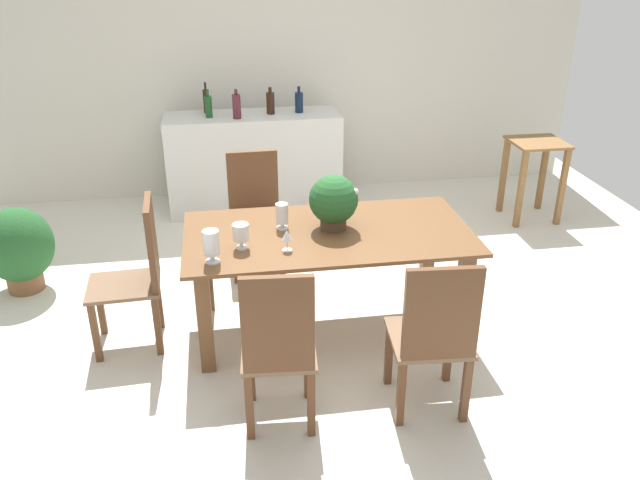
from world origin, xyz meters
TOP-DOWN VIEW (x-y plane):
  - ground_plane at (0.00, 0.00)m, footprint 7.04×7.04m
  - back_wall at (0.00, 2.60)m, footprint 6.40×0.10m
  - dining_table at (0.00, -0.27)m, footprint 1.94×1.00m
  - chair_far_left at (-0.44, 0.74)m, footprint 0.46×0.41m
  - chair_near_left at (-0.44, -1.28)m, footprint 0.45×0.44m
  - chair_near_right at (0.43, -1.29)m, footprint 0.48×0.49m
  - chair_head_end at (-1.27, -0.26)m, footprint 0.49×0.43m
  - flower_centerpiece at (0.04, -0.21)m, footprint 0.33×0.33m
  - crystal_vase_left at (-0.59, -0.43)m, footprint 0.11×0.11m
  - crystal_vase_center_near at (-0.78, -0.60)m, footprint 0.10×0.10m
  - crystal_vase_right at (-0.30, -0.17)m, footprint 0.09×0.09m
  - wine_glass at (-0.31, -0.51)m, footprint 0.06×0.06m
  - kitchen_counter at (-0.36, 2.06)m, footprint 1.72×0.53m
  - wine_bottle_amber at (-0.77, 2.02)m, footprint 0.07×0.07m
  - wine_bottle_tall at (0.11, 2.08)m, footprint 0.08×0.08m
  - wine_bottle_dark at (-0.17, 2.06)m, footprint 0.08×0.08m
  - wine_bottle_green at (-0.79, 2.21)m, footprint 0.06×0.06m
  - wine_bottle_clear at (-0.51, 1.94)m, footprint 0.08×0.08m
  - side_table at (2.31, 1.37)m, footprint 0.50×0.48m
  - potted_plant_floor at (-2.29, 0.64)m, footprint 0.54×0.54m

SIDE VIEW (x-z plane):
  - ground_plane at x=0.00m, z-range 0.00..0.00m
  - potted_plant_floor at x=-2.29m, z-range 0.03..0.71m
  - kitchen_counter at x=-0.36m, z-range 0.00..0.98m
  - chair_far_left at x=-0.44m, z-range 0.05..1.05m
  - side_table at x=2.31m, z-range 0.16..0.95m
  - chair_near_right at x=0.43m, z-range 0.05..1.07m
  - chair_head_end at x=-1.27m, z-range 0.04..1.08m
  - chair_near_left at x=-0.44m, z-range 0.05..1.08m
  - dining_table at x=0.00m, z-range 0.24..0.99m
  - wine_glass at x=-0.31m, z-range 0.78..0.93m
  - crystal_vase_right at x=-0.30m, z-range 0.77..0.95m
  - crystal_vase_left at x=-0.59m, z-range 0.78..0.95m
  - crystal_vase_center_near at x=-0.78m, z-range 0.77..0.98m
  - flower_centerpiece at x=0.04m, z-range 0.76..1.14m
  - wine_bottle_tall at x=0.11m, z-range 0.95..1.21m
  - wine_bottle_amber at x=-0.77m, z-range 0.95..1.22m
  - wine_bottle_dark at x=-0.17m, z-range 0.96..1.22m
  - wine_bottle_clear at x=-0.51m, z-range 0.96..1.24m
  - wine_bottle_green at x=-0.79m, z-range 0.95..1.25m
  - back_wall at x=0.00m, z-range 0.00..2.60m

